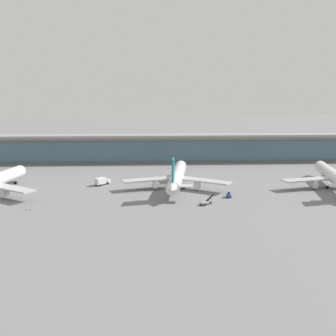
{
  "coord_description": "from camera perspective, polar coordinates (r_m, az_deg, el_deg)",
  "views": [
    {
      "loc": [
        -9.16,
        -154.83,
        36.47
      ],
      "look_at": [
        0.0,
        12.49,
        6.8
      ],
      "focal_mm": 44.28,
      "sensor_mm": 36.0,
      "label": 1
    }
  ],
  "objects": [
    {
      "name": "ground_plane",
      "position": [
        159.33,
        0.25,
        -3.19
      ],
      "size": [
        1200.0,
        1200.0,
        0.0
      ],
      "primitive_type": "plane",
      "color": "slate"
    },
    {
      "name": "safety_cone_charlie",
      "position": [
        140.51,
        -18.44,
        -5.4
      ],
      "size": [
        0.62,
        0.62,
        0.7
      ],
      "color": "orange",
      "rests_on": "ground"
    },
    {
      "name": "service_truck_near_nose_blue",
      "position": [
        151.03,
        8.36,
        -3.7
      ],
      "size": [
        2.15,
        3.1,
        2.05
      ],
      "color": "#234C9E",
      "rests_on": "ground"
    },
    {
      "name": "airliner_right_stand",
      "position": [
        176.16,
        21.9,
        -1.1
      ],
      "size": [
        42.01,
        55.3,
        14.8
      ],
      "color": "white",
      "rests_on": "ground"
    },
    {
      "name": "airliner_centre_stand",
      "position": [
        163.73,
        1.26,
        -1.17
      ],
      "size": [
        42.31,
        55.5,
        14.8
      ],
      "color": "white",
      "rests_on": "ground"
    },
    {
      "name": "terminal_building",
      "position": [
        227.64,
        -0.8,
        2.82
      ],
      "size": [
        254.24,
        12.8,
        15.2
      ],
      "color": "#9E998E",
      "rests_on": "ground"
    },
    {
      "name": "safety_cone_bravo",
      "position": [
        145.26,
        -22.13,
        -5.13
      ],
      "size": [
        0.62,
        0.62,
        0.7
      ],
      "color": "orange",
      "rests_on": "ground"
    },
    {
      "name": "service_truck_under_wing_white",
      "position": [
        171.51,
        -9.12,
        -1.79
      ],
      "size": [
        6.34,
        7.15,
        3.1
      ],
      "color": "silver",
      "rests_on": "ground"
    },
    {
      "name": "service_truck_by_tail_grey",
      "position": [
        140.77,
        5.27,
        -4.68
      ],
      "size": [
        5.71,
        5.82,
        2.7
      ],
      "color": "gray",
      "rests_on": "ground"
    },
    {
      "name": "safety_cone_alpha",
      "position": [
        141.15,
        -18.92,
        -5.36
      ],
      "size": [
        0.62,
        0.62,
        0.7
      ],
      "color": "orange",
      "rests_on": "ground"
    }
  ]
}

